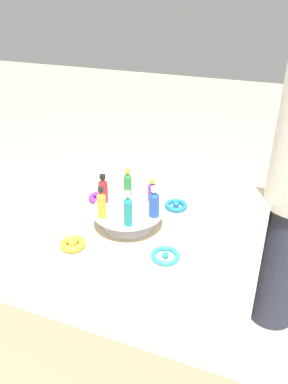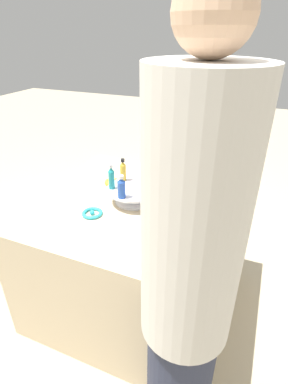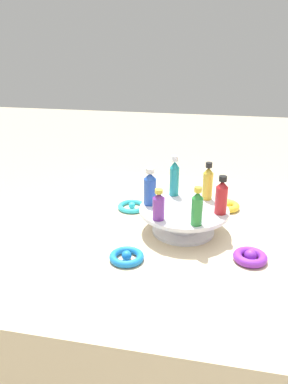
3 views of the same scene
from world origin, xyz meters
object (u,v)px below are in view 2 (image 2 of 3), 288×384
object	(u,v)px
ribbon_bow_blue	(160,221)
ribbon_bow_purple	(169,188)
ribbon_bow_gold	(112,182)
bottle_green	(155,179)
bottle_gold	(123,170)
display_stand	(133,193)
bottle_teal	(111,177)
person_figure	(187,293)
bottle_blue	(121,187)
ribbon_bow_teal	(92,213)
bottle_red	(143,171)
bottle_purple	(144,189)

from	to	relation	value
ribbon_bow_blue	ribbon_bow_purple	size ratio (longest dim) A/B	1.04
ribbon_bow_blue	ribbon_bow_gold	bearing A→B (deg)	-124.14
bottle_green	ribbon_bow_gold	world-z (taller)	bottle_green
bottle_gold	ribbon_bow_purple	size ratio (longest dim) A/B	1.35
ribbon_bow_gold	display_stand	bearing A→B (deg)	55.86
bottle_teal	person_figure	xyz separation A→B (m)	(0.58, 0.57, -0.03)
display_stand	ribbon_bow_purple	xyz separation A→B (m)	(-0.20, 0.14, -0.04)
bottle_teal	bottle_blue	world-z (taller)	bottle_teal
bottle_blue	ribbon_bow_purple	size ratio (longest dim) A/B	1.29
bottle_green	ribbon_bow_teal	size ratio (longest dim) A/B	1.11
display_stand	ribbon_bow_purple	world-z (taller)	display_stand
person_figure	ribbon_bow_purple	bearing A→B (deg)	-15.09
bottle_teal	bottle_red	bearing A→B (deg)	143.86
bottle_purple	display_stand	bearing A→B (deg)	-126.14
bottle_red	person_figure	bearing A→B (deg)	31.65
bottle_green	bottle_blue	distance (m)	0.20
bottle_blue	bottle_gold	bearing A→B (deg)	-156.14
bottle_red	bottle_gold	bearing A→B (deg)	-66.14
ribbon_bow_blue	person_figure	xyz separation A→B (m)	(0.49, 0.26, 0.11)
bottle_gold	bottle_red	bearing A→B (deg)	113.86
bottle_green	ribbon_bow_purple	world-z (taller)	bottle_green
bottle_teal	display_stand	bearing A→B (deg)	113.86
bottle_blue	ribbon_bow_blue	size ratio (longest dim) A/B	1.24
bottle_green	ribbon_bow_blue	bearing A→B (deg)	28.46
bottle_blue	ribbon_bow_gold	world-z (taller)	bottle_blue
bottle_blue	bottle_purple	world-z (taller)	bottle_blue
bottle_teal	bottle_blue	bearing A→B (deg)	53.86
bottle_green	bottle_purple	size ratio (longest dim) A/B	1.21
bottle_purple	person_figure	distance (m)	0.67
bottle_purple	ribbon_bow_purple	bearing A→B (deg)	170.29
bottle_purple	ribbon_bow_purple	size ratio (longest dim) A/B	1.01
bottle_blue	person_figure	size ratio (longest dim) A/B	0.07
bottle_red	bottle_blue	world-z (taller)	bottle_blue
display_stand	person_figure	world-z (taller)	person_figure
bottle_teal	bottle_purple	size ratio (longest dim) A/B	1.45
bottle_blue	ribbon_bow_purple	bearing A→B (deg)	154.62
person_figure	bottle_blue	bearing A→B (deg)	6.32
bottle_blue	bottle_purple	bearing A→B (deg)	113.86
bottle_blue	bottle_green	bearing A→B (deg)	143.86
bottle_blue	ribbon_bow_blue	world-z (taller)	bottle_blue
display_stand	bottle_gold	size ratio (longest dim) A/B	2.22
bottle_green	bottle_blue	world-z (taller)	bottle_blue
bottle_green	bottle_red	distance (m)	0.11
bottle_red	ribbon_bow_gold	world-z (taller)	bottle_red
bottle_gold	ribbon_bow_teal	bearing A→B (deg)	-9.71
bottle_gold	bottle_teal	size ratio (longest dim) A/B	0.92
display_stand	bottle_blue	world-z (taller)	bottle_blue
bottle_teal	person_figure	bearing A→B (deg)	44.57
bottle_gold	bottle_purple	size ratio (longest dim) A/B	1.34
bottle_gold	bottle_blue	world-z (taller)	bottle_gold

